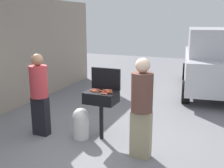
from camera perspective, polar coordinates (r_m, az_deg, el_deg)
ground_plane at (r=5.22m, az=-1.64°, el=-12.63°), size 24.00×24.00×0.00m
house_wall_side at (r=7.37m, az=-21.17°, el=5.93°), size 0.24×8.00×2.87m
bbq_grill at (r=5.16m, az=-2.30°, el=-3.22°), size 0.60×0.44×0.96m
grill_lid_open at (r=5.27m, az=-1.32°, el=1.14°), size 0.60×0.05×0.42m
hot_dog_0 at (r=5.18m, az=-1.25°, el=-1.33°), size 0.13×0.04×0.03m
hot_dog_1 at (r=5.18m, az=-3.99°, el=-1.36°), size 0.13×0.04×0.03m
hot_dog_2 at (r=5.03m, az=-1.46°, el=-1.77°), size 0.13×0.04×0.03m
hot_dog_3 at (r=5.19m, az=-0.67°, el=-1.28°), size 0.13×0.04×0.03m
hot_dog_4 at (r=4.94m, az=-1.74°, el=-2.07°), size 0.13×0.04×0.03m
hot_dog_5 at (r=5.14m, az=-2.27°, el=-1.45°), size 0.13×0.03×0.03m
hot_dog_6 at (r=5.24m, az=-3.40°, el=-1.15°), size 0.13×0.04×0.03m
hot_dog_7 at (r=5.11m, az=-0.74°, el=-1.54°), size 0.13×0.04×0.03m
hot_dog_8 at (r=5.04m, az=-0.52°, el=-1.74°), size 0.13×0.04×0.03m
hot_dog_9 at (r=5.11m, az=-3.65°, el=-1.56°), size 0.13×0.04×0.03m
propane_tank at (r=5.39m, az=-6.58°, el=-8.11°), size 0.32×0.32×0.62m
person_left at (r=5.52m, az=-15.11°, el=-1.64°), size 0.35×0.35×1.66m
person_right at (r=4.46m, az=6.29°, el=-4.47°), size 0.36×0.36×1.71m
parked_minivan at (r=9.18m, az=21.24°, el=4.69°), size 2.53×4.62×2.02m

